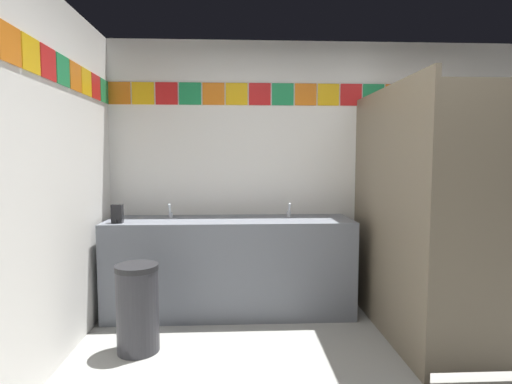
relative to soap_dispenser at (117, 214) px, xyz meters
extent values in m
cube|color=white|center=(1.80, 0.51, 0.32)|extent=(3.99, 0.08, 2.54)
cube|color=orange|center=(-0.09, 0.46, 1.09)|extent=(0.21, 0.01, 0.21)
cube|color=yellow|center=(0.14, 0.46, 1.09)|extent=(0.21, 0.01, 0.21)
cube|color=red|center=(0.36, 0.46, 1.09)|extent=(0.21, 0.01, 0.21)
cube|color=#1E8C4C|center=(0.58, 0.46, 1.09)|extent=(0.21, 0.01, 0.21)
cube|color=orange|center=(0.80, 0.46, 1.09)|extent=(0.21, 0.01, 0.21)
cube|color=yellow|center=(1.02, 0.46, 1.09)|extent=(0.21, 0.01, 0.21)
cube|color=red|center=(1.25, 0.46, 1.09)|extent=(0.21, 0.01, 0.21)
cube|color=#1E8C4C|center=(1.47, 0.46, 1.09)|extent=(0.21, 0.01, 0.21)
cube|color=orange|center=(1.69, 0.46, 1.09)|extent=(0.21, 0.01, 0.21)
cube|color=yellow|center=(1.91, 0.46, 1.09)|extent=(0.21, 0.01, 0.21)
cube|color=red|center=(2.13, 0.46, 1.09)|extent=(0.21, 0.01, 0.21)
cube|color=#1E8C4C|center=(2.36, 0.46, 1.09)|extent=(0.21, 0.01, 0.21)
cube|color=orange|center=(2.58, 0.46, 1.09)|extent=(0.21, 0.01, 0.21)
cube|color=yellow|center=(2.80, 0.46, 1.09)|extent=(0.21, 0.01, 0.21)
cube|color=red|center=(3.02, 0.46, 1.09)|extent=(0.21, 0.01, 0.21)
cube|color=#1E8C4C|center=(3.24, 0.46, 1.09)|extent=(0.21, 0.01, 0.21)
cube|color=orange|center=(3.47, 0.46, 1.09)|extent=(0.21, 0.01, 0.21)
cube|color=yellow|center=(3.69, 0.46, 1.09)|extent=(0.21, 0.01, 0.21)
cube|color=orange|center=(-0.19, -1.20, 1.09)|extent=(0.01, 0.21, 0.21)
cube|color=yellow|center=(-0.19, -0.98, 1.09)|extent=(0.01, 0.21, 0.21)
cube|color=red|center=(-0.19, -0.76, 1.09)|extent=(0.01, 0.21, 0.21)
cube|color=#1E8C4C|center=(-0.19, -0.53, 1.09)|extent=(0.01, 0.21, 0.21)
cube|color=orange|center=(-0.19, -0.31, 1.09)|extent=(0.01, 0.21, 0.21)
cube|color=yellow|center=(-0.19, -0.09, 1.09)|extent=(0.01, 0.21, 0.21)
cube|color=red|center=(-0.19, 0.14, 1.09)|extent=(0.01, 0.21, 0.21)
cube|color=#1E8C4C|center=(-0.19, 0.36, 1.09)|extent=(0.01, 0.21, 0.21)
cube|color=slate|center=(0.96, 0.18, -0.51)|extent=(2.21, 0.59, 0.87)
cube|color=slate|center=(0.96, 0.45, -0.12)|extent=(2.21, 0.03, 0.08)
cylinder|color=white|center=(0.41, 0.15, -0.13)|extent=(0.34, 0.34, 0.10)
cylinder|color=white|center=(1.51, 0.15, -0.13)|extent=(0.34, 0.34, 0.10)
cylinder|color=silver|center=(0.41, 0.29, -0.05)|extent=(0.04, 0.04, 0.05)
cylinder|color=silver|center=(0.41, 0.24, 0.02)|extent=(0.02, 0.06, 0.09)
cylinder|color=silver|center=(1.51, 0.29, -0.05)|extent=(0.04, 0.04, 0.05)
cylinder|color=silver|center=(1.51, 0.24, 0.02)|extent=(0.02, 0.06, 0.09)
cube|color=black|center=(0.00, 0.00, 0.00)|extent=(0.09, 0.07, 0.16)
cylinder|color=black|center=(0.00, -0.04, -0.06)|extent=(0.02, 0.02, 0.03)
cube|color=#726651|center=(2.21, -0.32, 0.04)|extent=(0.04, 1.58, 1.98)
cube|color=#726651|center=(2.66, -1.09, 0.04)|extent=(0.90, 0.04, 1.82)
cylinder|color=silver|center=(2.23, -1.09, 0.14)|extent=(0.02, 0.02, 0.10)
cylinder|color=white|center=(2.83, -0.01, -0.75)|extent=(0.38, 0.38, 0.40)
torus|color=white|center=(2.83, -0.01, -0.53)|extent=(0.39, 0.39, 0.05)
cube|color=white|center=(2.83, 0.20, -0.38)|extent=(0.34, 0.17, 0.34)
cylinder|color=#333338|center=(0.29, -0.56, -0.64)|extent=(0.31, 0.31, 0.61)
cylinder|color=#262628|center=(0.29, -0.56, -0.32)|extent=(0.31, 0.31, 0.04)
camera|label=1|loc=(1.02, -3.50, 0.48)|focal=28.58mm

